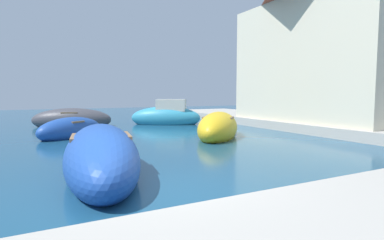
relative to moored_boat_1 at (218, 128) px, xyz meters
name	(u,v)px	position (x,y,z in m)	size (l,w,h in m)	color
ground	(160,194)	(-5.56, -6.60, -0.44)	(80.00, 80.00, 0.00)	navy
quay_promenade	(321,164)	(-1.24, -6.96, -0.19)	(44.00, 32.00, 0.50)	#ADA89E
moored_boat_1	(218,128)	(0.00, 0.00, 0.00)	(4.38, 4.63, 1.57)	gold
moored_boat_2	(102,157)	(-6.29, -4.36, 0.02)	(2.76, 6.16, 1.63)	#1E479E
moored_boat_3	(72,120)	(-5.63, 8.44, -0.02)	(5.16, 3.27, 1.51)	#3F3F47
moored_boat_5	(71,130)	(-6.24, 3.31, -0.09)	(3.75, 3.25, 1.24)	#1E479E
moored_boat_7	(166,116)	(0.29, 7.08, 0.10)	(4.95, 3.98, 2.06)	teal
waterfront_building_main	(325,52)	(7.44, 0.26, 4.06)	(5.85, 10.30, 7.89)	beige
quayside_tree	(361,58)	(7.16, -2.21, 3.46)	(2.95, 2.95, 4.89)	brown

